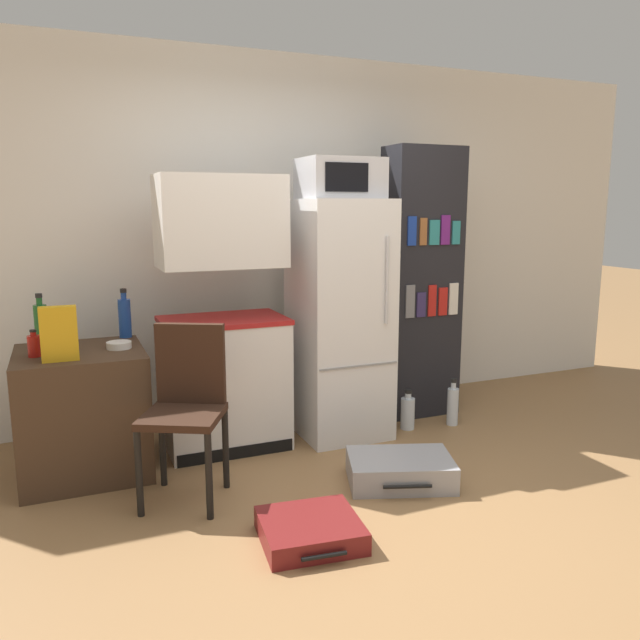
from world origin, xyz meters
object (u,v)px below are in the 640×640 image
object	(u,v)px
bottle_green_tall	(41,323)
bottle_ketchup_red	(34,345)
chair	(187,396)
kitchen_hutch	(223,326)
bowl	(119,345)
side_table	(83,412)
cereal_box	(59,334)
suitcase_small_flat	(400,470)
microwave	(340,179)
bottle_clear_short	(66,335)
refrigerator	(339,319)
bookshelf	(421,284)
water_bottle_middle	(453,405)
bottle_blue_soda	(125,317)
suitcase_large_flat	(310,530)
water_bottle_front	(408,412)

from	to	relation	value
bottle_green_tall	bottle_ketchup_red	bearing A→B (deg)	-96.07
bottle_ketchup_red	chair	size ratio (longest dim) A/B	0.16
kitchen_hutch	bowl	xyz separation A→B (m)	(-0.66, -0.11, -0.04)
side_table	cereal_box	size ratio (longest dim) A/B	2.48
bottle_ketchup_red	suitcase_small_flat	size ratio (longest dim) A/B	0.22
microwave	suitcase_small_flat	distance (m)	1.90
side_table	kitchen_hutch	bearing A→B (deg)	5.80
microwave	bottle_green_tall	bearing A→B (deg)	173.02
bottle_green_tall	bottle_ketchup_red	xyz separation A→B (m)	(-0.03, -0.32, -0.07)
bottle_ketchup_red	suitcase_small_flat	distance (m)	2.18
microwave	bowl	distance (m)	1.76
bowl	suitcase_small_flat	world-z (taller)	bowl
cereal_box	suitcase_small_flat	bearing A→B (deg)	-20.34
kitchen_hutch	chair	xyz separation A→B (m)	(-0.36, -0.63, -0.24)
bottle_clear_short	bowl	xyz separation A→B (m)	(0.29, -0.12, -0.06)
suitcase_small_flat	refrigerator	bearing A→B (deg)	108.19
refrigerator	bottle_ketchup_red	world-z (taller)	refrigerator
refrigerator	bookshelf	size ratio (longest dim) A/B	0.81
bookshelf	bowl	xyz separation A→B (m)	(-2.20, -0.21, -0.24)
side_table	bottle_ketchup_red	world-z (taller)	bottle_ketchup_red
bottle_green_tall	water_bottle_middle	size ratio (longest dim) A/B	0.90
kitchen_hutch	bottle_ketchup_red	size ratio (longest dim) A/B	11.48
bottle_blue_soda	cereal_box	xyz separation A→B (m)	(-0.39, -0.51, 0.02)
bookshelf	water_bottle_middle	size ratio (longest dim) A/B	5.75
kitchen_hutch	microwave	xyz separation A→B (m)	(0.80, -0.06, 0.94)
suitcase_large_flat	bowl	bearing A→B (deg)	126.80
kitchen_hutch	bottle_ketchup_red	distance (m)	1.12
side_table	bottle_blue_soda	size ratio (longest dim) A/B	2.37
bowl	water_bottle_middle	bearing A→B (deg)	-3.59
water_bottle_middle	suitcase_large_flat	bearing A→B (deg)	-144.97
bookshelf	suitcase_large_flat	distance (m)	2.27
bottle_green_tall	bottle_clear_short	xyz separation A→B (m)	(0.13, -0.17, -0.05)
microwave	kitchen_hutch	bearing A→B (deg)	176.03
water_bottle_middle	cereal_box	bearing A→B (deg)	-178.93
refrigerator	bottle_clear_short	size ratio (longest dim) A/B	8.30
kitchen_hutch	bowl	size ratio (longest dim) A/B	12.30
cereal_box	bottle_blue_soda	bearing A→B (deg)	52.42
refrigerator	bottle_ketchup_red	size ratio (longest dim) A/B	10.54
water_bottle_front	water_bottle_middle	world-z (taller)	water_bottle_middle
cereal_box	water_bottle_middle	size ratio (longest dim) A/B	0.86
kitchen_hutch	bottle_green_tall	bearing A→B (deg)	170.80
bookshelf	bottle_green_tall	world-z (taller)	bookshelf
side_table	kitchen_hutch	size ratio (longest dim) A/B	0.42
bottle_clear_short	suitcase_large_flat	bearing A→B (deg)	-53.29
suitcase_small_flat	side_table	bearing A→B (deg)	171.92
cereal_box	chair	bearing A→B (deg)	-27.80
suitcase_small_flat	water_bottle_middle	bearing A→B (deg)	59.22
bottle_green_tall	bottle_ketchup_red	size ratio (longest dim) A/B	2.04
suitcase_small_flat	bottle_blue_soda	bearing A→B (deg)	159.16
suitcase_small_flat	water_bottle_middle	distance (m)	1.10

